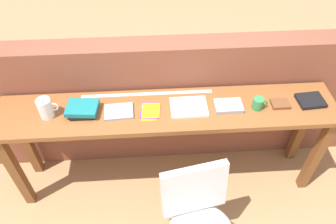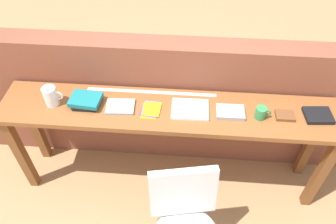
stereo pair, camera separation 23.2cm
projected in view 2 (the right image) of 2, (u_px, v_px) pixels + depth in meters
name	position (u px, v px, depth m)	size (l,w,h in m)	color
ground_plane	(166.00, 206.00, 2.80)	(40.00, 40.00, 0.00)	tan
brick_wall_back	(172.00, 103.00, 2.80)	(6.00, 0.20, 1.22)	brown
sideboard	(169.00, 122.00, 2.47)	(2.50, 0.44, 0.88)	brown
chair_white_moulded	(185.00, 221.00, 2.15)	(0.52, 0.53, 0.89)	silver
pitcher_white	(51.00, 96.00, 2.36)	(0.14, 0.10, 0.18)	white
book_stack_leftmost	(86.00, 101.00, 2.39)	(0.23, 0.19, 0.06)	black
magazine_cycling	(120.00, 107.00, 2.38)	(0.20, 0.16, 0.02)	#9E9EA3
pamphlet_pile_colourful	(150.00, 109.00, 2.37)	(0.15, 0.19, 0.01)	orange
book_open_centre	(190.00, 109.00, 2.36)	(0.27, 0.21, 0.02)	white
book_grey_hardcover	(230.00, 112.00, 2.33)	(0.20, 0.14, 0.03)	#9E9EA3
mug	(261.00, 113.00, 2.28)	(0.11, 0.08, 0.09)	#338C4C
leather_journal_brown	(285.00, 116.00, 2.31)	(0.13, 0.10, 0.02)	brown
book_repair_rightmost	(318.00, 115.00, 2.31)	(0.19, 0.16, 0.03)	black
ruler_metal_back_edge	(151.00, 92.00, 2.50)	(0.99, 0.03, 0.00)	silver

